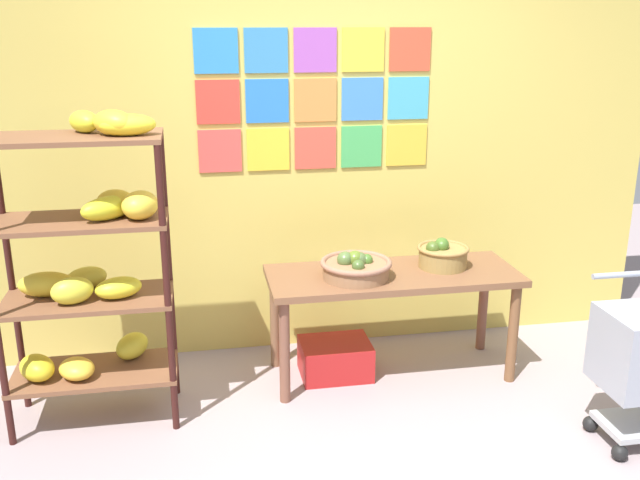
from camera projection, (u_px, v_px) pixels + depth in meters
name	position (u px, v px, depth m)	size (l,w,h in m)	color
back_wall_with_art	(320.00, 125.00, 4.36)	(4.36, 0.07, 2.88)	#CFB752
banana_shelf_unit	(92.00, 258.00, 3.60)	(0.85, 0.46, 1.65)	#341411
display_table	(393.00, 287.00, 4.18)	(1.47, 0.56, 0.65)	brown
fruit_basket_back_right	(442.00, 254.00, 4.22)	(0.31, 0.31, 0.18)	olive
fruit_basket_left	(356.00, 267.00, 4.05)	(0.41, 0.41, 0.16)	#906645
produce_crate_under_table	(336.00, 358.00, 4.29)	(0.42, 0.32, 0.21)	#AD1D1D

